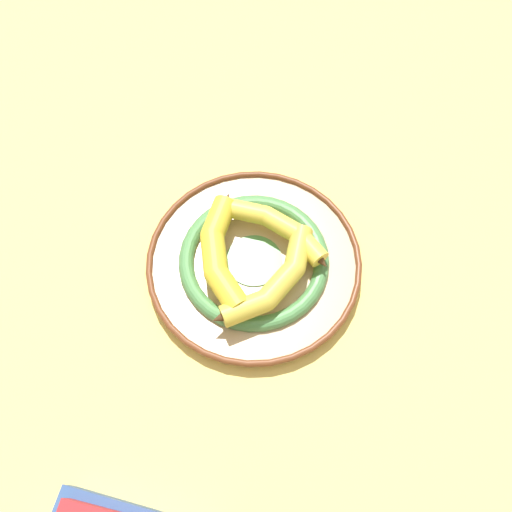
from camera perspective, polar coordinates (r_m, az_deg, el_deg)
name	(u,v)px	position (r m, az deg, el deg)	size (l,w,h in m)	color
ground_plane	(254,266)	(0.76, -0.23, -1.13)	(2.80, 2.80, 0.00)	#E5CC6B
decorative_bowl	(256,263)	(0.75, 0.00, -0.76)	(0.32, 0.32, 0.03)	tan
banana_a	(219,251)	(0.72, -4.21, 0.53)	(0.20, 0.09, 0.04)	yellow
banana_b	(274,282)	(0.70, 2.04, -2.99)	(0.12, 0.18, 0.03)	gold
banana_c	(281,228)	(0.74, 2.88, 3.18)	(0.15, 0.12, 0.03)	yellow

